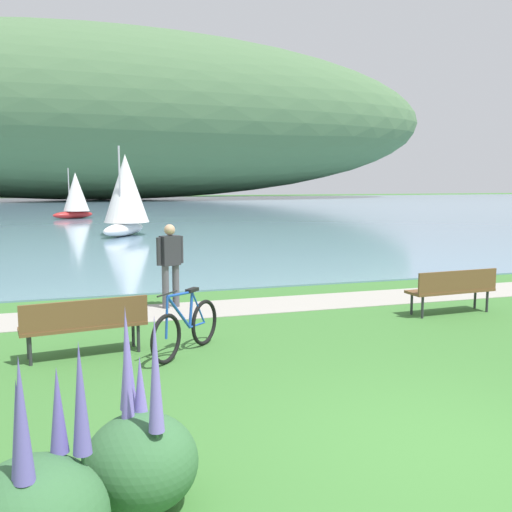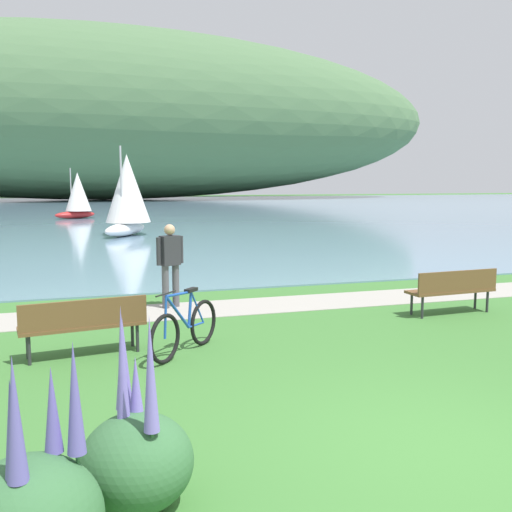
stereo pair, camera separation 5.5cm
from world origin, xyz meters
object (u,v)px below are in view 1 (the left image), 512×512
Objects in this scene: park_bench_further_along at (453,288)px; sailboat_nearest_to_shore at (126,194)px; bicycle_leaning_near_bench at (186,328)px; person_at_shoreline at (170,260)px; park_bench_near_camera at (85,322)px; sailboat_mid_bay at (75,195)px.

park_bench_further_along is 18.87m from sailboat_nearest_to_shore.
bicycle_leaning_near_bench is (-5.41, -1.05, -0.12)m from park_bench_further_along.
person_at_shoreline reaches higher than bicycle_leaning_near_bench.
person_at_shoreline is 0.41× the size of sailboat_nearest_to_shore.
bicycle_leaning_near_bench is at bearing -169.05° from park_bench_further_along.
park_bench_further_along is (6.85, 0.76, 0.00)m from park_bench_near_camera.
park_bench_near_camera is 3.41m from person_at_shoreline.
sailboat_nearest_to_shore is 13.83m from sailboat_mid_bay.
person_at_shoreline is at bearing 85.43° from bicycle_leaning_near_bench.
park_bench_near_camera is 1.38× the size of bicycle_leaning_near_bench.
park_bench_near_camera is 1.08× the size of person_at_shoreline.
sailboat_mid_bay reaches higher than park_bench_near_camera.
park_bench_further_along is 5.60m from person_at_shoreline.
person_at_shoreline is at bearing -91.22° from sailboat_nearest_to_shore.
person_at_shoreline is (-5.15, 2.16, 0.46)m from park_bench_further_along.
park_bench_further_along is 1.36× the size of bicycle_leaning_near_bench.
sailboat_mid_bay reaches higher than bicycle_leaning_near_bench.
park_bench_near_camera is at bearing -173.65° from park_bench_further_along.
sailboat_nearest_to_shore is (-4.81, 18.18, 1.46)m from park_bench_further_along.
person_at_shoreline reaches higher than park_bench_further_along.
park_bench_further_along is at bearing 6.35° from park_bench_near_camera.
bicycle_leaning_near_bench is (1.45, -0.28, -0.12)m from park_bench_near_camera.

